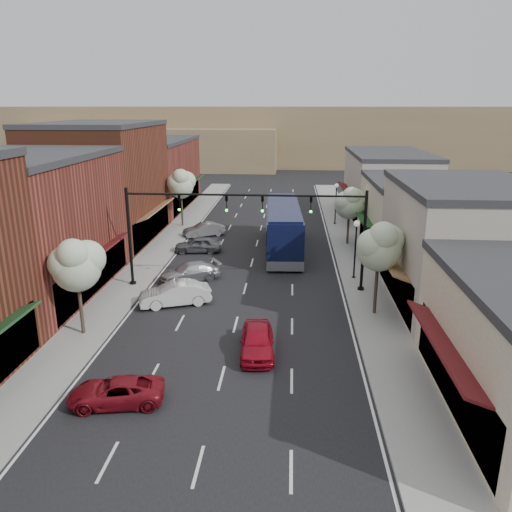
% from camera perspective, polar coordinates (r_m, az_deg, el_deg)
% --- Properties ---
extents(ground, '(160.00, 160.00, 0.00)m').
position_cam_1_polar(ground, '(27.68, -2.81, -9.55)').
color(ground, black).
rests_on(ground, ground).
extents(sidewalk_left, '(2.80, 73.00, 0.15)m').
position_cam_1_polar(sidewalk_left, '(46.26, -10.45, 1.24)').
color(sidewalk_left, gray).
rests_on(sidewalk_left, ground).
extents(sidewalk_right, '(2.80, 73.00, 0.15)m').
position_cam_1_polar(sidewalk_right, '(45.11, 10.69, 0.83)').
color(sidewalk_right, gray).
rests_on(sidewalk_right, ground).
extents(curb_left, '(0.25, 73.00, 0.17)m').
position_cam_1_polar(curb_left, '(45.93, -8.76, 1.22)').
color(curb_left, gray).
rests_on(curb_left, ground).
extents(curb_right, '(0.25, 73.00, 0.17)m').
position_cam_1_polar(curb_right, '(44.97, 8.92, 0.87)').
color(curb_right, gray).
rests_on(curb_right, ground).
extents(bldg_left_midnear, '(10.14, 14.10, 9.40)m').
position_cam_1_polar(bldg_left_midnear, '(35.99, -24.84, 3.02)').
color(bldg_left_midnear, brown).
rests_on(bldg_left_midnear, ground).
extents(bldg_left_midfar, '(10.14, 14.10, 10.90)m').
position_cam_1_polar(bldg_left_midfar, '(48.35, -17.13, 7.91)').
color(bldg_left_midfar, brown).
rests_on(bldg_left_midfar, ground).
extents(bldg_left_far, '(10.14, 18.10, 8.40)m').
position_cam_1_polar(bldg_left_far, '(63.55, -11.90, 9.14)').
color(bldg_left_far, brown).
rests_on(bldg_left_far, ground).
extents(bldg_right_midnear, '(9.14, 12.10, 7.90)m').
position_cam_1_polar(bldg_right_midnear, '(33.45, 22.45, 1.02)').
color(bldg_right_midnear, '#A79C8F').
rests_on(bldg_right_midnear, ground).
extents(bldg_right_midfar, '(9.14, 12.10, 6.40)m').
position_cam_1_polar(bldg_right_midfar, '(44.83, 17.73, 4.29)').
color(bldg_right_midfar, beige).
rests_on(bldg_right_midfar, ground).
extents(bldg_right_far, '(9.14, 16.10, 7.40)m').
position_cam_1_polar(bldg_right_far, '(58.23, 14.70, 7.78)').
color(bldg_right_far, '#A79C8F').
rests_on(bldg_right_far, ground).
extents(hill_far, '(120.00, 30.00, 12.00)m').
position_cam_1_polar(hill_far, '(114.81, 2.64, 13.69)').
color(hill_far, '#7A6647').
rests_on(hill_far, ground).
extents(hill_near, '(50.00, 20.00, 8.00)m').
position_cam_1_polar(hill_near, '(106.70, -11.42, 12.07)').
color(hill_near, '#7A6647').
rests_on(hill_near, ground).
extents(signal_mast_right, '(8.22, 0.46, 7.00)m').
position_cam_1_polar(signal_mast_right, '(33.58, 8.31, 3.46)').
color(signal_mast_right, black).
rests_on(signal_mast_right, ground).
extents(signal_mast_left, '(8.22, 0.46, 7.00)m').
position_cam_1_polar(signal_mast_left, '(34.61, -10.63, 3.74)').
color(signal_mast_left, black).
rests_on(signal_mast_left, ground).
extents(tree_right_near, '(2.85, 2.65, 5.95)m').
position_cam_1_polar(tree_right_near, '(30.06, 14.00, 1.20)').
color(tree_right_near, '#47382B').
rests_on(tree_right_near, ground).
extents(tree_right_far, '(2.85, 2.65, 5.43)m').
position_cam_1_polar(tree_right_far, '(45.61, 10.70, 6.07)').
color(tree_right_far, '#47382B').
rests_on(tree_right_far, ground).
extents(tree_left_near, '(2.85, 2.65, 5.69)m').
position_cam_1_polar(tree_left_near, '(28.23, -19.83, -0.81)').
color(tree_left_near, '#47382B').
rests_on(tree_left_near, ground).
extents(tree_left_far, '(2.85, 2.65, 6.13)m').
position_cam_1_polar(tree_left_far, '(52.37, -8.55, 8.22)').
color(tree_left_far, '#47382B').
rests_on(tree_left_far, ground).
extents(lamp_post_near, '(0.44, 0.44, 4.44)m').
position_cam_1_polar(lamp_post_near, '(36.61, 11.34, 1.81)').
color(lamp_post_near, black).
rests_on(lamp_post_near, ground).
extents(lamp_post_far, '(0.44, 0.44, 4.44)m').
position_cam_1_polar(lamp_post_far, '(53.62, 9.13, 6.66)').
color(lamp_post_far, black).
rests_on(lamp_post_far, ground).
extents(coach_bus, '(3.46, 13.23, 4.00)m').
position_cam_1_polar(coach_bus, '(43.69, 3.12, 3.30)').
color(coach_bus, '#0D1134').
rests_on(coach_bus, ground).
extents(red_hatchback, '(2.01, 4.38, 1.45)m').
position_cam_1_polar(red_hatchback, '(25.94, 0.13, -9.65)').
color(red_hatchback, maroon).
rests_on(red_hatchback, ground).
extents(parked_car_a, '(4.33, 2.51, 1.13)m').
position_cam_1_polar(parked_car_a, '(22.87, -15.70, -14.71)').
color(parked_car_a, maroon).
rests_on(parked_car_a, ground).
extents(parked_car_b, '(4.79, 3.04, 1.49)m').
position_cam_1_polar(parked_car_b, '(32.38, -9.24, -4.28)').
color(parked_car_b, silver).
rests_on(parked_car_b, ground).
extents(parked_car_c, '(4.83, 3.75, 1.31)m').
position_cam_1_polar(parked_car_c, '(36.67, -7.61, -1.82)').
color(parked_car_c, '#98999D').
rests_on(parked_car_c, ground).
extents(parked_car_d, '(4.17, 2.00, 1.37)m').
position_cam_1_polar(parked_car_d, '(43.60, -6.63, 1.29)').
color(parked_car_d, '#515358').
rests_on(parked_car_d, ground).
extents(parked_car_e, '(4.22, 3.24, 1.34)m').
position_cam_1_polar(parked_car_e, '(48.92, -5.96, 3.01)').
color(parked_car_e, gray).
rests_on(parked_car_e, ground).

